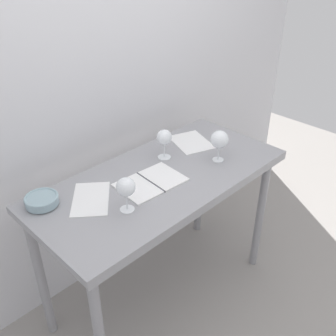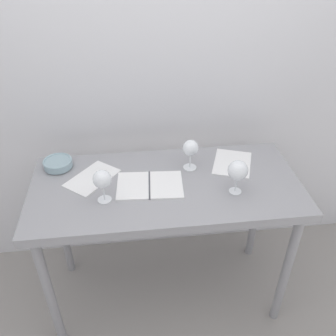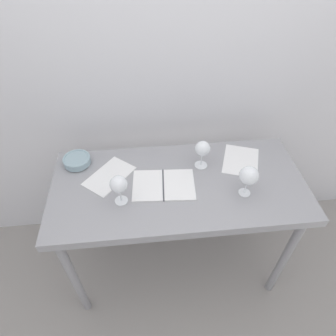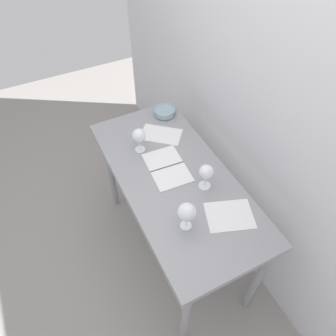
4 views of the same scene
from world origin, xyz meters
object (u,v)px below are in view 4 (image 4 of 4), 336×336
Objects in this scene: wine_glass_near_left at (139,136)px; open_notebook at (167,167)px; tasting_sheet_upper at (230,215)px; tasting_bowl at (165,111)px; tasting_sheet_lower at (161,134)px; wine_glass_near_right at (187,212)px; wine_glass_far_right at (206,172)px.

wine_glass_near_left is 0.49× the size of open_notebook.
tasting_bowl reaches higher than tasting_sheet_upper.
wine_glass_near_right is at bearing 24.39° from tasting_sheet_lower.
tasting_sheet_upper is at bearing 78.05° from wine_glass_near_right.
wine_glass_near_right is 1.05× the size of wine_glass_far_right.
wine_glass_far_right reaches higher than tasting_sheet_lower.
tasting_sheet_upper is at bearing 43.53° from tasting_sheet_lower.
wine_glass_near_right is 0.76m from tasting_sheet_lower.
tasting_sheet_upper and tasting_sheet_lower have the same top height.
wine_glass_near_right is 0.65× the size of tasting_sheet_lower.
tasting_sheet_upper is 0.96m from tasting_bowl.
wine_glass_near_right is 0.70× the size of tasting_sheet_upper.
open_notebook is (0.23, 0.09, -0.12)m from wine_glass_near_left.
wine_glass_near_left is 0.23m from tasting_sheet_lower.
wine_glass_near_left is at bearing -50.11° from tasting_bowl.
wine_glass_near_right is at bearing -82.04° from tasting_sheet_upper.
open_notebook is at bearing 20.91° from tasting_sheet_lower.
wine_glass_near_right reaches higher than wine_glass_far_right.
open_notebook is at bearing -149.88° from wine_glass_far_right.
open_notebook is at bearing -142.59° from tasting_sheet_upper.
tasting_sheet_lower is at bearing -32.51° from tasting_bowl.
wine_glass_far_right reaches higher than tasting_bowl.
wine_glass_near_left is (-0.46, -0.22, -0.00)m from wine_glass_far_right.
tasting_bowl reaches higher than open_notebook.
wine_glass_near_right reaches higher than tasting_sheet_upper.
tasting_bowl is (-0.26, 0.31, -0.09)m from wine_glass_near_left.
open_notebook is (-0.23, -0.14, -0.12)m from wine_glass_far_right.
open_notebook is (-0.42, 0.10, -0.12)m from wine_glass_near_right.
tasting_sheet_upper is 1.65× the size of tasting_bowl.
wine_glass_near_left reaches higher than tasting_bowl.
wine_glass_far_right is 0.62× the size of tasting_sheet_lower.
wine_glass_near_left is 0.62× the size of tasting_sheet_lower.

